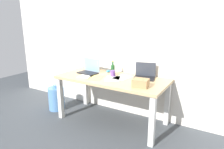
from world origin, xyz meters
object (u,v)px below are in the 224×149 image
object	(u,v)px
desk	(112,83)
computer_mouse	(108,71)
beer_bottle	(113,69)
water_cooler_jug	(56,98)
laptop_right	(145,75)
coffee_mug	(113,73)
cardboard_box	(141,83)
laptop_left	(89,70)

from	to	relation	value
desk	computer_mouse	distance (m)	0.37
beer_bottle	water_cooler_jug	size ratio (longest dim) A/B	0.48
laptop_right	coffee_mug	world-z (taller)	laptop_right
cardboard_box	coffee_mug	bearing A→B (deg)	155.82
desk	laptop_left	bearing A→B (deg)	174.09
coffee_mug	beer_bottle	bearing A→B (deg)	120.89
computer_mouse	cardboard_box	size ratio (longest dim) A/B	0.50
beer_bottle	computer_mouse	world-z (taller)	beer_bottle
coffee_mug	water_cooler_jug	distance (m)	1.23
water_cooler_jug	computer_mouse	bearing A→B (deg)	25.11
computer_mouse	coffee_mug	bearing A→B (deg)	-46.50
laptop_left	cardboard_box	size ratio (longest dim) A/B	1.71
desk	laptop_right	distance (m)	0.52
laptop_right	cardboard_box	world-z (taller)	laptop_right
beer_bottle	computer_mouse	bearing A→B (deg)	146.91
computer_mouse	water_cooler_jug	world-z (taller)	computer_mouse
computer_mouse	water_cooler_jug	distance (m)	1.10
desk	cardboard_box	distance (m)	0.60
computer_mouse	coffee_mug	xyz separation A→B (m)	(0.20, -0.19, 0.03)
coffee_mug	water_cooler_jug	xyz separation A→B (m)	(-1.07, -0.21, -0.57)
computer_mouse	water_cooler_jug	bearing A→B (deg)	-157.86
laptop_left	coffee_mug	size ratio (longest dim) A/B	3.62
beer_bottle	computer_mouse	size ratio (longest dim) A/B	2.24
computer_mouse	cardboard_box	distance (m)	0.91
laptop_left	laptop_right	world-z (taller)	laptop_left
laptop_left	laptop_right	distance (m)	0.94
laptop_left	computer_mouse	size ratio (longest dim) A/B	3.44
desk	beer_bottle	distance (m)	0.27
beer_bottle	coffee_mug	world-z (taller)	beer_bottle
beer_bottle	coffee_mug	distance (m)	0.12
laptop_left	water_cooler_jug	size ratio (longest dim) A/B	0.74
cardboard_box	coffee_mug	size ratio (longest dim) A/B	2.12
laptop_left	beer_bottle	bearing A→B (deg)	18.24
water_cooler_jug	beer_bottle	bearing A→B (deg)	17.16
water_cooler_jug	cardboard_box	bearing A→B (deg)	-1.72
laptop_left	computer_mouse	world-z (taller)	laptop_left
desk	coffee_mug	xyz separation A→B (m)	(-0.03, 0.08, 0.14)
desk	water_cooler_jug	bearing A→B (deg)	-172.93
beer_bottle	cardboard_box	distance (m)	0.74
desk	laptop_right	size ratio (longest dim) A/B	4.78
desk	coffee_mug	size ratio (longest dim) A/B	17.94
computer_mouse	water_cooler_jug	xyz separation A→B (m)	(-0.87, -0.41, -0.54)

